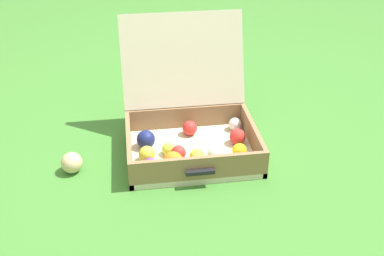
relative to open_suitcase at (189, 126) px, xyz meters
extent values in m
plane|color=#3D7A2D|center=(-0.06, -0.04, -0.11)|extent=(16.00, 16.00, 0.00)
cube|color=beige|center=(0.00, -0.06, -0.10)|extent=(0.53, 0.41, 0.03)
cube|color=olive|center=(-0.25, -0.06, -0.05)|extent=(0.02, 0.41, 0.12)
cube|color=olive|center=(0.26, -0.06, -0.05)|extent=(0.02, 0.41, 0.12)
cube|color=olive|center=(0.00, -0.25, -0.05)|extent=(0.50, 0.02, 0.12)
cube|color=olive|center=(0.00, 0.14, -0.05)|extent=(0.50, 0.02, 0.12)
cube|color=beige|center=(0.00, 0.22, 0.20)|extent=(0.53, 0.16, 0.39)
cube|color=black|center=(0.00, -0.27, -0.04)|extent=(0.11, 0.02, 0.02)
sphere|color=red|center=(-0.06, -0.11, -0.05)|extent=(0.06, 0.06, 0.06)
sphere|color=yellow|center=(0.19, -0.13, -0.05)|extent=(0.06, 0.06, 0.06)
sphere|color=#CCDB38|center=(0.01, -0.15, -0.05)|extent=(0.06, 0.06, 0.06)
sphere|color=#CCDB38|center=(-0.10, -0.08, -0.06)|extent=(0.05, 0.05, 0.05)
sphere|color=navy|center=(-0.18, -0.01, -0.04)|extent=(0.08, 0.08, 0.08)
sphere|color=white|center=(0.09, -0.17, -0.04)|extent=(0.08, 0.08, 0.08)
sphere|color=orange|center=(-0.09, -0.19, -0.04)|extent=(0.08, 0.08, 0.08)
sphere|color=#CCDB38|center=(-0.19, -0.11, -0.05)|extent=(0.07, 0.07, 0.07)
sphere|color=purple|center=(-0.18, -0.19, -0.05)|extent=(0.06, 0.06, 0.06)
sphere|color=red|center=(0.20, -0.04, -0.05)|extent=(0.07, 0.07, 0.07)
sphere|color=white|center=(0.21, 0.08, -0.05)|extent=(0.06, 0.06, 0.06)
sphere|color=blue|center=(0.19, -0.21, -0.06)|extent=(0.05, 0.05, 0.05)
sphere|color=red|center=(0.01, 0.07, -0.05)|extent=(0.06, 0.06, 0.06)
sphere|color=#D1B784|center=(-0.48, -0.10, -0.07)|extent=(0.08, 0.08, 0.08)
camera|label=1|loc=(-0.23, -1.68, 1.01)|focal=44.24mm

